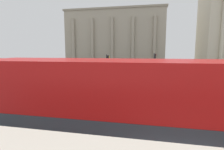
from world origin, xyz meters
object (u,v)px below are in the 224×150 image
at_px(pedestrian_red, 171,70).
at_px(traffic_light_mid, 107,67).
at_px(double_decker_bus, 141,118).
at_px(pedestrian_blue, 124,68).
at_px(plaza_building_left, 116,39).
at_px(traffic_light_far, 154,63).
at_px(pedestrian_yellow, 216,75).
at_px(pedestrian_grey, 134,69).

bearing_deg(pedestrian_red, traffic_light_mid, -107.58).
relative_size(double_decker_bus, pedestrian_blue, 6.03).
xyz_separation_m(plaza_building_left, traffic_light_far, (11.23, -28.90, -5.83)).
xyz_separation_m(plaza_building_left, pedestrian_blue, (5.60, -20.99, -7.50)).
bearing_deg(traffic_light_far, plaza_building_left, 111.23).
bearing_deg(plaza_building_left, pedestrian_yellow, -53.91).
xyz_separation_m(pedestrian_yellow, pedestrian_red, (-5.76, 5.37, 0.04)).
distance_m(traffic_light_mid, pedestrian_yellow, 17.23).
distance_m(traffic_light_mid, pedestrian_red, 16.84).
bearing_deg(pedestrian_red, pedestrian_yellow, -28.21).
height_order(pedestrian_yellow, pedestrian_grey, pedestrian_grey).
height_order(pedestrian_grey, pedestrian_red, pedestrian_red).
bearing_deg(pedestrian_red, pedestrian_grey, -173.28).
bearing_deg(traffic_light_mid, pedestrian_grey, 82.31).
bearing_deg(traffic_light_mid, pedestrian_red, 57.63).
height_order(traffic_light_far, pedestrian_red, traffic_light_far).
bearing_deg(pedestrian_yellow, pedestrian_grey, 8.08).
xyz_separation_m(double_decker_bus, pedestrian_blue, (-4.44, 30.14, -1.24)).
bearing_deg(pedestrian_grey, traffic_light_far, -81.22).
relative_size(traffic_light_mid, pedestrian_blue, 2.25).
distance_m(double_decker_bus, plaza_building_left, 52.48).
xyz_separation_m(pedestrian_yellow, pedestrian_grey, (-12.68, 6.35, 0.02)).
distance_m(traffic_light_far, pedestrian_red, 7.42).
relative_size(double_decker_bus, pedestrian_yellow, 6.82).
distance_m(pedestrian_yellow, pedestrian_grey, 14.18).
xyz_separation_m(double_decker_bus, traffic_light_mid, (-4.44, 14.46, 0.35)).
xyz_separation_m(double_decker_bus, pedestrian_grey, (-2.39, 29.59, -1.36)).
bearing_deg(plaza_building_left, traffic_light_far, -68.77).
height_order(pedestrian_blue, pedestrian_red, pedestrian_blue).
xyz_separation_m(double_decker_bus, plaza_building_left, (-10.04, 51.13, 6.25)).
bearing_deg(pedestrian_blue, pedestrian_grey, -39.69).
bearing_deg(pedestrian_blue, traffic_light_mid, -114.62).
distance_m(plaza_building_left, traffic_light_far, 31.55).
xyz_separation_m(traffic_light_far, pedestrian_blue, (-5.63, 7.91, -1.66)).
relative_size(pedestrian_blue, pedestrian_red, 1.09).
relative_size(traffic_light_mid, pedestrian_red, 2.46).
distance_m(double_decker_bus, pedestrian_red, 29.00).
xyz_separation_m(pedestrian_yellow, pedestrian_blue, (-14.73, 6.90, 0.14)).
distance_m(double_decker_bus, pedestrian_blue, 30.50).
height_order(double_decker_bus, traffic_light_far, traffic_light_far).
bearing_deg(traffic_light_mid, plaza_building_left, 98.69).
xyz_separation_m(plaza_building_left, traffic_light_mid, (5.60, -36.67, -5.90)).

